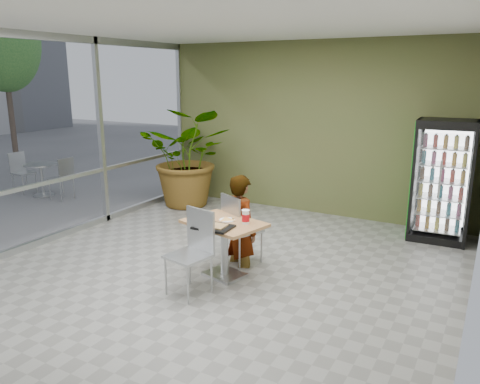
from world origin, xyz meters
The scene contains 13 objects.
ground centered at (0.00, 0.00, 0.00)m, with size 7.00×7.00×0.00m, color gray.
room_envelope centered at (0.00, 0.00, 1.60)m, with size 6.00×7.00×3.20m, color beige, non-canonical shape.
storefront_frame centered at (-3.00, 0.00, 1.60)m, with size 0.10×7.00×3.20m, color #A8ABAD, non-canonical shape.
dining_table centered at (0.12, 0.13, 0.54)m, with size 1.13×0.91×0.75m.
chair_far centered at (0.05, 0.59, 0.58)m, with size 0.59×0.59×0.99m.
chair_near centered at (0.04, -0.42, 0.60)m, with size 0.54×0.54×1.03m.
seated_woman centered at (0.10, 0.63, 0.49)m, with size 0.58×0.37×1.57m, color black.
pizza_plate centered at (0.13, 0.20, 0.77)m, with size 0.29×0.27×0.03m.
soda_cup centered at (0.40, 0.20, 0.84)m, with size 0.10×0.10×0.18m.
napkin_stack centered at (-0.12, -0.08, 0.76)m, with size 0.15×0.15×0.02m, color white.
cafeteria_tray centered at (0.14, -0.15, 0.76)m, with size 0.46×0.34×0.03m, color black.
beverage_fridge centered at (2.38, 3.03, 0.96)m, with size 0.91×0.71×1.92m.
potted_plant centered at (-2.25, 2.76, 0.99)m, with size 1.78×1.54×1.98m, color #265F2A.
Camera 1 is at (3.09, -4.78, 2.59)m, focal length 35.00 mm.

